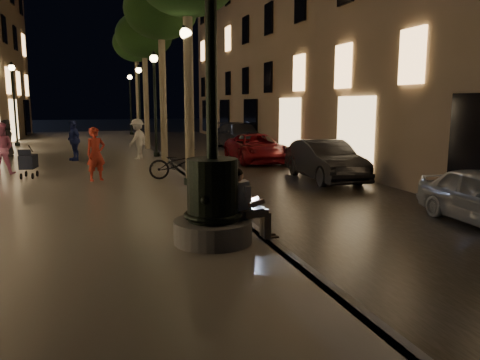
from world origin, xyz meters
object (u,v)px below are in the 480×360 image
object	(u,v)px
lamp_curb_d	(130,96)
lamp_left_c	(14,93)
lamp_curb_b	(155,90)
pedestrian_red	(96,154)
lamp_curb_a	(187,83)
stroller	(28,162)
tree_third	(144,36)
tree_far	(136,44)
pedestrian_white	(138,139)
bicycle	(179,164)
car_second	(325,160)
pedestrian_dark	(7,138)
tree_second	(161,11)
pedestrian_pink	(1,149)
car_rear	(241,136)
seated_man_laptop	(246,202)
pedestrian_blue	(74,140)
lamp_curb_c	(139,94)
car_third	(256,148)
fountain_lamppost	(212,186)

from	to	relation	value
lamp_curb_d	lamp_left_c	distance (m)	10.70
lamp_curb_b	pedestrian_red	size ratio (longest dim) A/B	2.81
lamp_curb_a	stroller	distance (m)	6.13
tree_third	stroller	xyz separation A→B (m)	(-4.83, -9.16, -5.40)
tree_far	pedestrian_white	size ratio (longest dim) A/B	4.22
bicycle	pedestrian_red	bearing A→B (deg)	87.88
pedestrian_white	tree_third	bearing A→B (deg)	-151.98
car_second	pedestrian_dark	world-z (taller)	pedestrian_dark
stroller	tree_third	bearing A→B (deg)	69.32
tree_second	pedestrian_red	size ratio (longest dim) A/B	4.33
tree_third	pedestrian_dark	xyz separation A→B (m)	(-6.65, -1.91, -5.09)
pedestrian_white	lamp_curb_d	bearing A→B (deg)	-144.30
tree_second	pedestrian_white	xyz separation A→B (m)	(-1.00, 1.26, -5.25)
tree_third	bicycle	bearing A→B (deg)	-90.53
pedestrian_pink	car_rear	bearing A→B (deg)	-139.50
seated_man_laptop	bicycle	bearing A→B (deg)	90.09
tree_far	pedestrian_white	xyz separation A→B (m)	(-0.98, -10.74, -5.34)
car_rear	tree_second	bearing A→B (deg)	-132.57
tree_third	pedestrian_blue	bearing A→B (deg)	-128.27
lamp_curb_c	pedestrian_blue	world-z (taller)	lamp_curb_c
pedestrian_dark	bicycle	xyz separation A→B (m)	(6.55, -8.88, -0.35)
pedestrian_blue	pedestrian_dark	size ratio (longest dim) A/B	1.02
pedestrian_pink	pedestrian_dark	distance (m)	6.22
tree_far	lamp_curb_b	size ratio (longest dim) A/B	1.56
stroller	lamp_curb_d	bearing A→B (deg)	84.26
tree_second	tree_far	bearing A→B (deg)	90.10
tree_third	lamp_left_c	bearing A→B (deg)	150.60
tree_far	lamp_curb_d	world-z (taller)	tree_far
car_rear	pedestrian_blue	distance (m)	10.44
tree_third	stroller	world-z (taller)	tree_third
car_rear	pedestrian_dark	distance (m)	12.41
pedestrian_red	pedestrian_dark	size ratio (longest dim) A/B	1.00
pedestrian_blue	bicycle	distance (m)	7.16
tree_third	car_second	world-z (taller)	tree_third
pedestrian_pink	lamp_curb_d	bearing A→B (deg)	-103.09
lamp_curb_c	pedestrian_blue	bearing A→B (deg)	-112.76
stroller	lamp_curb_a	bearing A→B (deg)	-23.32
pedestrian_dark	pedestrian_white	bearing A→B (deg)	-134.43
lamp_curb_c	car_third	distance (m)	11.00
pedestrian_red	pedestrian_pink	distance (m)	3.92
lamp_curb_d	car_second	distance (m)	24.01
car_third	pedestrian_dark	bearing A→B (deg)	162.56
seated_man_laptop	tree_third	bearing A→B (deg)	89.72
car_rear	pedestrian_white	xyz separation A→B (m)	(-6.40, -5.33, 0.33)
car_third	pedestrian_blue	size ratio (longest dim) A/B	2.63
lamp_curb_d	car_second	bearing A→B (deg)	-78.15
lamp_curb_c	lamp_left_c	size ratio (longest dim) A/B	1.00
pedestrian_blue	seated_man_laptop	bearing A→B (deg)	-12.27
fountain_lamppost	tree_second	xyz separation A→B (m)	(0.80, 12.00, 5.12)
tree_third	tree_far	distance (m)	6.01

